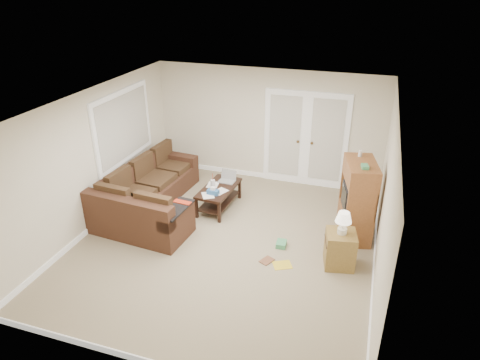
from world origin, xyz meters
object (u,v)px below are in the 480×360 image
(tv_armoire, at_px, (357,200))
(side_cabinet, at_px, (340,246))
(sectional_sofa, at_px, (148,198))
(coffee_table, at_px, (219,196))

(tv_armoire, distance_m, side_cabinet, 1.05)
(sectional_sofa, bearing_deg, side_cabinet, -3.38)
(sectional_sofa, xyz_separation_m, tv_armoire, (3.88, 0.43, 0.39))
(sectional_sofa, relative_size, side_cabinet, 2.92)
(sectional_sofa, height_order, side_cabinet, side_cabinet)
(sectional_sofa, bearing_deg, coffee_table, 31.77)
(coffee_table, relative_size, side_cabinet, 1.18)
(coffee_table, height_order, side_cabinet, side_cabinet)
(sectional_sofa, relative_size, tv_armoire, 1.87)
(coffee_table, xyz_separation_m, tv_armoire, (2.64, -0.21, 0.47))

